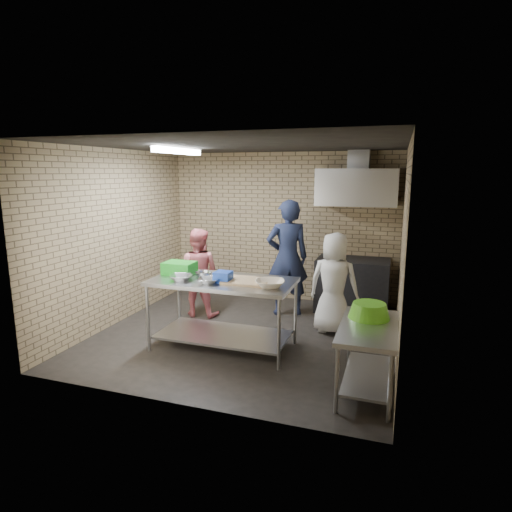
# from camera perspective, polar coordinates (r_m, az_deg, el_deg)

# --- Properties ---
(floor) EXTENTS (4.20, 4.20, 0.00)m
(floor) POSITION_cam_1_polar(r_m,az_deg,el_deg) (6.36, -1.45, -10.49)
(floor) COLOR black
(floor) RESTS_ON ground
(ceiling) EXTENTS (4.20, 4.20, 0.00)m
(ceiling) POSITION_cam_1_polar(r_m,az_deg,el_deg) (5.92, -1.58, 14.57)
(ceiling) COLOR black
(ceiling) RESTS_ON ground
(back_wall) EXTENTS (4.20, 0.06, 2.70)m
(back_wall) POSITION_cam_1_polar(r_m,az_deg,el_deg) (7.88, 3.46, 3.88)
(back_wall) COLOR #947D5C
(back_wall) RESTS_ON ground
(front_wall) EXTENTS (4.20, 0.06, 2.70)m
(front_wall) POSITION_cam_1_polar(r_m,az_deg,el_deg) (4.21, -10.84, -2.77)
(front_wall) COLOR #947D5C
(front_wall) RESTS_ON ground
(left_wall) EXTENTS (0.06, 4.00, 2.70)m
(left_wall) POSITION_cam_1_polar(r_m,az_deg,el_deg) (6.99, -17.94, 2.42)
(left_wall) COLOR #947D5C
(left_wall) RESTS_ON ground
(right_wall) EXTENTS (0.06, 4.00, 2.70)m
(right_wall) POSITION_cam_1_polar(r_m,az_deg,el_deg) (5.65, 18.96, 0.37)
(right_wall) COLOR #947D5C
(right_wall) RESTS_ON ground
(prep_table) EXTENTS (1.89, 0.95, 0.95)m
(prep_table) POSITION_cam_1_polar(r_m,az_deg,el_deg) (5.81, -4.42, -7.71)
(prep_table) COLOR #ABADB2
(prep_table) RESTS_ON floor
(side_counter) EXTENTS (0.60, 1.20, 0.75)m
(side_counter) POSITION_cam_1_polar(r_m,az_deg,el_deg) (4.88, 14.64, -13.08)
(side_counter) COLOR silver
(side_counter) RESTS_ON floor
(stove) EXTENTS (1.20, 0.70, 0.90)m
(stove) POSITION_cam_1_polar(r_m,az_deg,el_deg) (7.48, 12.73, -3.80)
(stove) COLOR black
(stove) RESTS_ON floor
(range_hood) EXTENTS (1.30, 0.60, 0.60)m
(range_hood) POSITION_cam_1_polar(r_m,az_deg,el_deg) (7.29, 13.33, 8.93)
(range_hood) COLOR silver
(range_hood) RESTS_ON back_wall
(hood_duct) EXTENTS (0.35, 0.30, 0.30)m
(hood_duct) POSITION_cam_1_polar(r_m,az_deg,el_deg) (7.44, 13.60, 12.43)
(hood_duct) COLOR #A5A8AD
(hood_duct) RESTS_ON back_wall
(wall_shelf) EXTENTS (0.80, 0.20, 0.04)m
(wall_shelf) POSITION_cam_1_polar(r_m,az_deg,el_deg) (7.47, 15.72, 7.48)
(wall_shelf) COLOR #3F2B19
(wall_shelf) RESTS_ON back_wall
(fluorescent_fixture) EXTENTS (0.10, 1.25, 0.08)m
(fluorescent_fixture) POSITION_cam_1_polar(r_m,az_deg,el_deg) (6.33, -10.37, 13.64)
(fluorescent_fixture) COLOR white
(fluorescent_fixture) RESTS_ON ceiling
(green_crate) EXTENTS (0.42, 0.32, 0.17)m
(green_crate) POSITION_cam_1_polar(r_m,az_deg,el_deg) (6.05, -10.18, -1.58)
(green_crate) COLOR green
(green_crate) RESTS_ON prep_table
(blue_tub) EXTENTS (0.21, 0.21, 0.14)m
(blue_tub) POSITION_cam_1_polar(r_m,az_deg,el_deg) (5.54, -4.43, -2.78)
(blue_tub) COLOR #183FB5
(blue_tub) RESTS_ON prep_table
(cutting_board) EXTENTS (0.58, 0.44, 0.03)m
(cutting_board) POSITION_cam_1_polar(r_m,az_deg,el_deg) (5.52, -1.22, -3.37)
(cutting_board) COLOR tan
(cutting_board) RESTS_ON prep_table
(mixing_bowl_a) EXTENTS (0.37, 0.37, 0.07)m
(mixing_bowl_a) POSITION_cam_1_polar(r_m,az_deg,el_deg) (5.70, -9.93, -2.87)
(mixing_bowl_a) COLOR #B7B8BE
(mixing_bowl_a) RESTS_ON prep_table
(mixing_bowl_b) EXTENTS (0.28, 0.28, 0.07)m
(mixing_bowl_b) POSITION_cam_1_polar(r_m,az_deg,el_deg) (5.83, -7.03, -2.48)
(mixing_bowl_b) COLOR #AEB2B5
(mixing_bowl_b) RESTS_ON prep_table
(mixing_bowl_c) EXTENTS (0.34, 0.34, 0.07)m
(mixing_bowl_c) POSITION_cam_1_polar(r_m,az_deg,el_deg) (5.51, -6.35, -3.29)
(mixing_bowl_c) COLOR #B9BDC1
(mixing_bowl_c) RESTS_ON prep_table
(ceramic_bowl) EXTENTS (0.46, 0.46, 0.09)m
(ceramic_bowl) POSITION_cam_1_polar(r_m,az_deg,el_deg) (5.29, 1.88, -3.70)
(ceramic_bowl) COLOR beige
(ceramic_bowl) RESTS_ON prep_table
(green_basin) EXTENTS (0.46, 0.46, 0.17)m
(green_basin) POSITION_cam_1_polar(r_m,az_deg,el_deg) (4.95, 14.88, -7.03)
(green_basin) COLOR #59C626
(green_basin) RESTS_ON side_counter
(bottle_green) EXTENTS (0.06, 0.06, 0.15)m
(bottle_green) POSITION_cam_1_polar(r_m,az_deg,el_deg) (7.46, 16.92, 8.14)
(bottle_green) COLOR green
(bottle_green) RESTS_ON wall_shelf
(man_navy) EXTENTS (0.83, 0.71, 1.92)m
(man_navy) POSITION_cam_1_polar(r_m,az_deg,el_deg) (7.04, 4.21, -0.24)
(man_navy) COLOR #161D37
(man_navy) RESTS_ON floor
(woman_pink) EXTENTS (0.74, 0.59, 1.45)m
(woman_pink) POSITION_cam_1_polar(r_m,az_deg,el_deg) (7.08, -7.74, -2.18)
(woman_pink) COLOR pink
(woman_pink) RESTS_ON floor
(woman_white) EXTENTS (0.78, 0.55, 1.50)m
(woman_white) POSITION_cam_1_polar(r_m,az_deg,el_deg) (6.34, 10.37, -3.62)
(woman_white) COLOR silver
(woman_white) RESTS_ON floor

